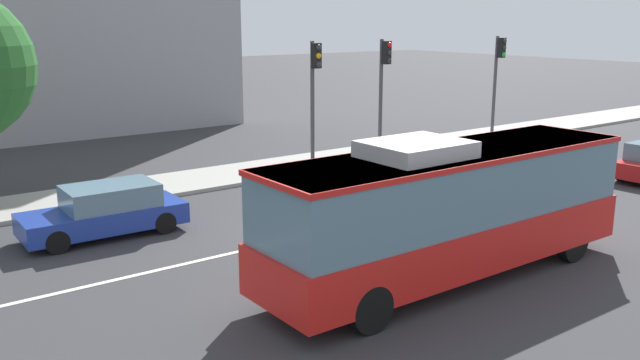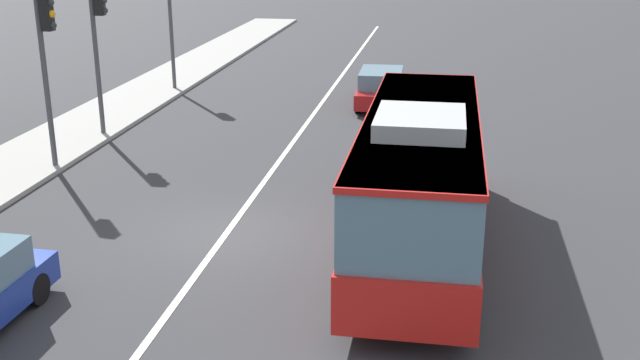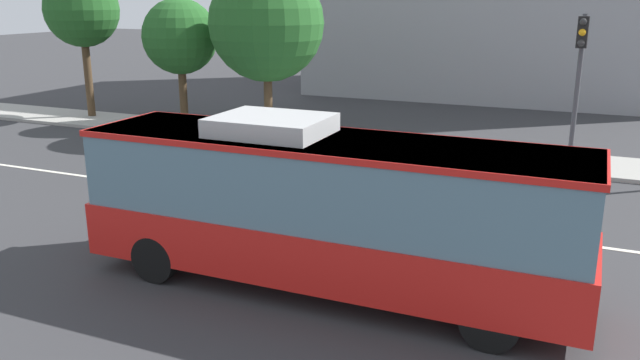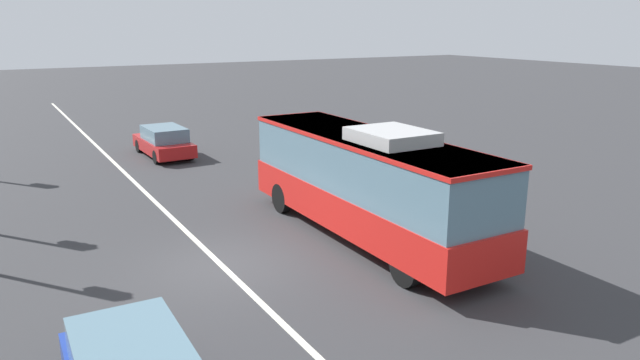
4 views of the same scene
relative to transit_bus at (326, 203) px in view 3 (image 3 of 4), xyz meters
name	(u,v)px [view 3 (image 3 of 4)]	position (x,y,z in m)	size (l,w,h in m)	color
ground_plane	(395,219)	(0.08, 4.58, -1.81)	(160.00, 160.00, 0.00)	#333335
sidewalk_kerb	(456,153)	(0.08, 12.35, -1.74)	(80.00, 3.13, 0.14)	#9E9B93
lane_centre_line	(395,219)	(0.08, 4.58, -1.80)	(76.00, 0.16, 0.01)	silver
transit_bus	(326,203)	(0.00, 0.00, 0.00)	(10.00, 2.50, 3.46)	red
sedan_blue	(272,147)	(-5.41, 8.07, -1.09)	(4.54, 1.90, 1.46)	#1E3899
traffic_light_far_corner	(579,67)	(4.05, 10.94, 1.75)	(0.33, 0.62, 5.20)	#47474C
street_tree_kerbside_left	(180,37)	(-12.62, 13.22, 2.17)	(3.34, 3.34, 5.68)	#4C3823
street_tree_kerbside_centre	(82,10)	(-17.74, 12.85, 3.27)	(3.43, 3.43, 6.84)	#4C3823
street_tree_kerbside_right	(267,24)	(-8.11, 12.93, 2.83)	(4.77, 4.77, 7.03)	#4C3823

